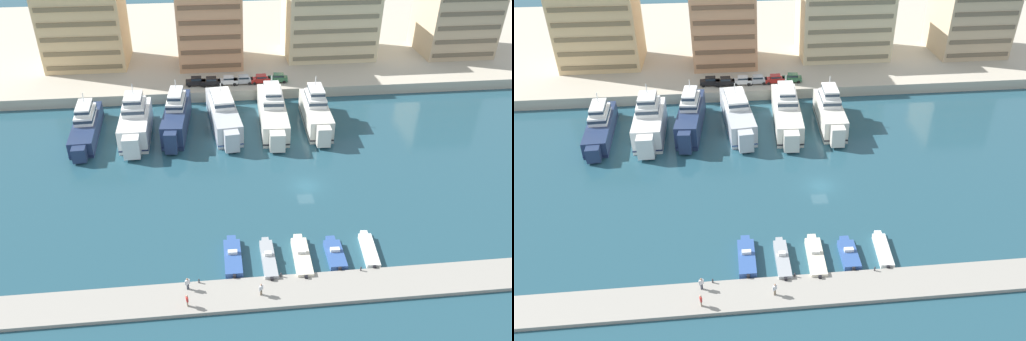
% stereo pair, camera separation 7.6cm
% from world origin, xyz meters
% --- Properties ---
extents(ground_plane, '(400.00, 400.00, 0.00)m').
position_xyz_m(ground_plane, '(0.00, 0.00, 0.00)').
color(ground_plane, '#234C5B').
extents(quay_promenade, '(180.00, 70.00, 2.17)m').
position_xyz_m(quay_promenade, '(0.00, 66.87, 1.09)').
color(quay_promenade, '#BCB29E').
rests_on(quay_promenade, ground).
extents(pier_dock, '(120.00, 4.93, 0.50)m').
position_xyz_m(pier_dock, '(0.00, -21.50, 0.25)').
color(pier_dock, '#9E998E').
rests_on(pier_dock, ground).
extents(yacht_navy_far_left, '(4.92, 19.46, 7.42)m').
position_xyz_m(yacht_navy_far_left, '(-36.63, 19.92, 2.01)').
color(yacht_navy_far_left, navy).
rests_on(yacht_navy_far_left, ground).
extents(yacht_white_left, '(5.18, 17.16, 9.24)m').
position_xyz_m(yacht_white_left, '(-27.68, 18.87, 2.78)').
color(yacht_white_left, white).
rests_on(yacht_white_left, ground).
extents(yacht_navy_mid_left, '(5.17, 19.22, 8.83)m').
position_xyz_m(yacht_navy_mid_left, '(-20.44, 20.70, 2.69)').
color(yacht_navy_mid_left, navy).
rests_on(yacht_navy_mid_left, ground).
extents(yacht_silver_center_left, '(6.31, 20.80, 7.51)m').
position_xyz_m(yacht_silver_center_left, '(-11.79, 21.05, 2.38)').
color(yacht_silver_center_left, silver).
rests_on(yacht_silver_center_left, ground).
extents(yacht_ivory_center, '(5.74, 22.34, 8.49)m').
position_xyz_m(yacht_ivory_center, '(-2.57, 21.32, 2.51)').
color(yacht_ivory_center, silver).
rests_on(yacht_ivory_center, ground).
extents(yacht_ivory_center_right, '(4.85, 17.97, 8.86)m').
position_xyz_m(yacht_ivory_center_right, '(5.38, 19.82, 2.63)').
color(yacht_ivory_center_right, silver).
rests_on(yacht_ivory_center_right, ground).
extents(motorboat_blue_far_left, '(2.21, 7.54, 1.37)m').
position_xyz_m(motorboat_blue_far_left, '(-12.45, -15.32, 0.50)').
color(motorboat_blue_far_left, '#33569E').
rests_on(motorboat_blue_far_left, ground).
extents(motorboat_grey_left, '(1.67, 7.63, 1.39)m').
position_xyz_m(motorboat_grey_left, '(-7.99, -16.13, 0.49)').
color(motorboat_grey_left, '#9EA3A8').
rests_on(motorboat_grey_left, ground).
extents(motorboat_cream_mid_left, '(2.27, 7.98, 1.30)m').
position_xyz_m(motorboat_cream_mid_left, '(-3.71, -16.07, 0.46)').
color(motorboat_cream_mid_left, beige).
rests_on(motorboat_cream_mid_left, ground).
extents(motorboat_blue_center_left, '(2.29, 6.25, 1.20)m').
position_xyz_m(motorboat_blue_center_left, '(0.64, -15.92, 0.42)').
color(motorboat_blue_center_left, '#33569E').
rests_on(motorboat_blue_center_left, ground).
extents(motorboat_white_center, '(2.21, 7.08, 0.83)m').
position_xyz_m(motorboat_white_center, '(5.21, -15.64, 0.38)').
color(motorboat_white_center, white).
rests_on(motorboat_white_center, ground).
extents(car_black_far_left, '(4.11, 1.93, 1.80)m').
position_xyz_m(car_black_far_left, '(-16.82, 35.66, 3.15)').
color(car_black_far_left, black).
rests_on(car_black_far_left, quay_promenade).
extents(car_black_left, '(4.13, 1.99, 1.80)m').
position_xyz_m(car_black_left, '(-13.72, 35.23, 3.15)').
color(car_black_left, black).
rests_on(car_black_left, quay_promenade).
extents(car_white_mid_left, '(4.14, 1.99, 1.80)m').
position_xyz_m(car_white_mid_left, '(-10.11, 35.42, 3.15)').
color(car_white_mid_left, white).
rests_on(car_white_mid_left, quay_promenade).
extents(car_silver_center_left, '(4.10, 1.93, 1.80)m').
position_xyz_m(car_silver_center_left, '(-6.94, 35.49, 3.15)').
color(car_silver_center_left, '#B7BCC1').
rests_on(car_silver_center_left, quay_promenade).
extents(car_red_center, '(4.12, 1.95, 1.80)m').
position_xyz_m(car_red_center, '(-3.23, 35.47, 3.15)').
color(car_red_center, red).
rests_on(car_red_center, quay_promenade).
extents(car_green_center_right, '(4.21, 2.16, 1.80)m').
position_xyz_m(car_green_center_right, '(0.49, 35.72, 3.15)').
color(car_green_center_right, '#2D6642').
rests_on(car_green_center_right, quay_promenade).
extents(apartment_block_far_left, '(17.88, 13.61, 27.42)m').
position_xyz_m(apartment_block_far_left, '(-40.88, 50.90, 14.94)').
color(apartment_block_far_left, '#E0BC84').
rests_on(apartment_block_far_left, quay_promenade).
extents(apartment_block_left, '(14.32, 13.33, 24.56)m').
position_xyz_m(apartment_block_left, '(-13.29, 48.79, 13.53)').
color(apartment_block_left, tan).
rests_on(apartment_block_left, quay_promenade).
extents(apartment_block_mid_left, '(20.91, 14.61, 17.67)m').
position_xyz_m(apartment_block_mid_left, '(14.57, 51.79, 10.06)').
color(apartment_block_mid_left, beige).
rests_on(apartment_block_mid_left, quay_promenade).
extents(apartment_block_center_left, '(16.22, 15.11, 21.15)m').
position_xyz_m(apartment_block_center_left, '(44.78, 50.66, 11.81)').
color(apartment_block_center_left, '#C6AD89').
rests_on(apartment_block_center_left, quay_promenade).
extents(pedestrian_near_edge, '(0.34, 0.66, 1.73)m').
position_xyz_m(pedestrian_near_edge, '(-18.06, -22.77, 1.53)').
color(pedestrian_near_edge, '#7A6B56').
rests_on(pedestrian_near_edge, pier_dock).
extents(pedestrian_mid_deck, '(0.54, 0.48, 1.73)m').
position_xyz_m(pedestrian_mid_deck, '(-9.57, -21.94, 1.53)').
color(pedestrian_mid_deck, '#7A6B56').
rests_on(pedestrian_mid_deck, pier_dock).
extents(pedestrian_far_side, '(0.59, 0.44, 1.73)m').
position_xyz_m(pedestrian_far_side, '(-18.04, -20.18, 1.53)').
color(pedestrian_far_side, '#282D3D').
rests_on(pedestrian_far_side, pier_dock).
extents(bollard_west, '(0.20, 0.20, 0.61)m').
position_xyz_m(bollard_west, '(-16.75, -19.29, 0.83)').
color(bollard_west, '#2D2D33').
rests_on(bollard_west, pier_dock).
extents(bollard_west_mid, '(0.20, 0.20, 0.61)m').
position_xyz_m(bollard_west_mid, '(-6.84, -19.29, 0.83)').
color(bollard_west_mid, '#2D2D33').
rests_on(bollard_west_mid, pier_dock).
extents(bollard_east_mid, '(0.20, 0.20, 0.61)m').
position_xyz_m(bollard_east_mid, '(3.07, -19.29, 0.83)').
color(bollard_east_mid, '#2D2D33').
rests_on(bollard_east_mid, pier_dock).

